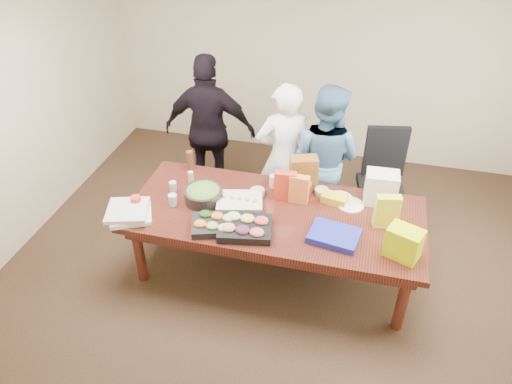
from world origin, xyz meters
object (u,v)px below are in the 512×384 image
(office_chair, at_px, (381,184))
(person_center, at_px, (284,157))
(sheet_cake, at_px, (240,202))
(conference_table, at_px, (274,242))
(salad_bowl, at_px, (203,195))
(person_right, at_px, (324,159))

(office_chair, bearing_deg, person_center, 178.73)
(person_center, xyz_separation_m, sheet_cake, (-0.26, -0.84, -0.06))
(conference_table, distance_m, salad_bowl, 0.84)
(conference_table, height_order, person_right, person_right)
(person_center, relative_size, salad_bowl, 4.45)
(conference_table, relative_size, person_center, 1.66)
(sheet_cake, bearing_deg, salad_bowl, 166.50)
(person_right, distance_m, salad_bowl, 1.39)
(office_chair, bearing_deg, person_right, 179.65)
(office_chair, height_order, person_center, person_center)
(sheet_cake, bearing_deg, conference_table, -16.33)
(person_center, bearing_deg, conference_table, 71.79)
(sheet_cake, relative_size, salad_bowl, 1.14)
(office_chair, bearing_deg, salad_bowl, -159.81)
(conference_table, bearing_deg, person_center, 96.31)
(person_center, distance_m, salad_bowl, 1.05)
(person_right, distance_m, sheet_cake, 1.13)
(office_chair, height_order, person_right, person_right)
(conference_table, xyz_separation_m, person_right, (0.33, 0.92, 0.47))
(conference_table, xyz_separation_m, sheet_cake, (-0.35, 0.02, 0.41))
(conference_table, relative_size, salad_bowl, 7.37)
(sheet_cake, bearing_deg, office_chair, 23.83)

